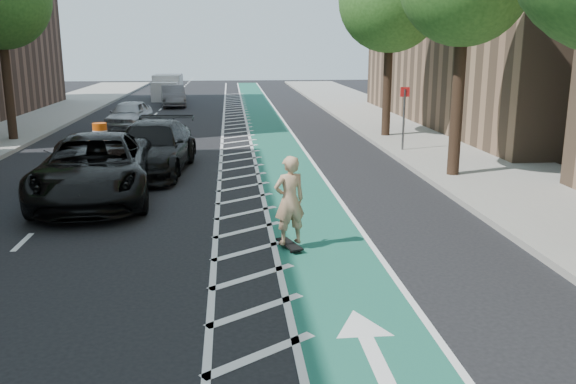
{
  "coord_description": "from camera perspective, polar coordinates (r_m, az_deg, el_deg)",
  "views": [
    {
      "loc": [
        1.17,
        -10.14,
        4.02
      ],
      "look_at": [
        2.3,
        1.8,
        1.1
      ],
      "focal_mm": 38.0,
      "sensor_mm": 36.0,
      "label": 1
    }
  ],
  "objects": [
    {
      "name": "car_grey",
      "position": [
        41.16,
        -10.7,
        8.82
      ],
      "size": [
        2.02,
        4.33,
        1.37
      ],
      "primitive_type": "imported",
      "rotation": [
        0.0,
        0.0,
        0.14
      ],
      "color": "#58575B",
      "rests_on": "ground"
    },
    {
      "name": "barrel_b",
      "position": [
        20.69,
        -18.32,
        3.09
      ],
      "size": [
        0.71,
        0.71,
        0.97
      ],
      "color": "#F3580C",
      "rests_on": "ground"
    },
    {
      "name": "barrel_a",
      "position": [
        20.1,
        -19.65,
        2.55
      ],
      "size": [
        0.64,
        0.64,
        0.88
      ],
      "color": "#E75A0C",
      "rests_on": "ground"
    },
    {
      "name": "car_silver",
      "position": [
        30.8,
        -14.63,
        7.03
      ],
      "size": [
        2.08,
        4.15,
        1.36
      ],
      "primitive_type": "imported",
      "rotation": [
        0.0,
        0.0,
        -0.12
      ],
      "color": "#A6A7AC",
      "rests_on": "ground"
    },
    {
      "name": "skateboard",
      "position": [
        12.31,
        0.13,
        -4.92
      ],
      "size": [
        0.5,
        0.89,
        0.12
      ],
      "rotation": [
        0.0,
        0.0,
        0.32
      ],
      "color": "black",
      "rests_on": "ground"
    },
    {
      "name": "bike_lane",
      "position": [
        20.62,
        -0.22,
        2.46
      ],
      "size": [
        2.0,
        90.0,
        0.01
      ],
      "primitive_type": "cube",
      "color": "#18564C",
      "rests_on": "ground"
    },
    {
      "name": "curb_right",
      "position": [
        21.35,
        10.68,
        2.82
      ],
      "size": [
        0.12,
        90.0,
        0.16
      ],
      "primitive_type": "cube",
      "color": "gray",
      "rests_on": "ground"
    },
    {
      "name": "barrel_c",
      "position": [
        25.43,
        -17.16,
        5.03
      ],
      "size": [
        0.71,
        0.71,
        0.97
      ],
      "color": "#D64E0B",
      "rests_on": "ground"
    },
    {
      "name": "buffer_strip",
      "position": [
        20.54,
        -4.39,
        2.38
      ],
      "size": [
        1.4,
        90.0,
        0.01
      ],
      "primitive_type": "cube",
      "color": "silver",
      "rests_on": "ground"
    },
    {
      "name": "ground",
      "position": [
        10.97,
        -11.27,
        -8.09
      ],
      "size": [
        120.0,
        120.0,
        0.0
      ],
      "primitive_type": "plane",
      "color": "black",
      "rests_on": "ground"
    },
    {
      "name": "skateboarder",
      "position": [
        12.05,
        0.13,
        -0.78
      ],
      "size": [
        0.76,
        0.61,
        1.79
      ],
      "primitive_type": "imported",
      "rotation": [
        0.0,
        0.0,
        3.46
      ],
      "color": "tan",
      "rests_on": "skateboard"
    },
    {
      "name": "suv_near",
      "position": [
        16.81,
        -17.59,
        2.17
      ],
      "size": [
        3.31,
        6.33,
        1.7
      ],
      "primitive_type": "imported",
      "rotation": [
        0.0,
        0.0,
        0.08
      ],
      "color": "black",
      "rests_on": "ground"
    },
    {
      "name": "sidewalk_right",
      "position": [
        22.15,
        16.79,
        2.84
      ],
      "size": [
        5.0,
        90.0,
        0.15
      ],
      "primitive_type": "cube",
      "color": "gray",
      "rests_on": "ground"
    },
    {
      "name": "tree_r_d",
      "position": [
        27.05,
        9.43,
        17.23
      ],
      "size": [
        4.2,
        4.2,
        7.9
      ],
      "color": "#382619",
      "rests_on": "ground"
    },
    {
      "name": "box_truck",
      "position": [
        46.53,
        -11.22,
        9.51
      ],
      "size": [
        2.03,
        4.35,
        1.8
      ],
      "rotation": [
        0.0,
        0.0,
        -0.02
      ],
      "color": "silver",
      "rests_on": "ground"
    },
    {
      "name": "suv_far",
      "position": [
        19.9,
        -12.6,
        4.05
      ],
      "size": [
        2.74,
        5.7,
        1.6
      ],
      "primitive_type": "imported",
      "rotation": [
        0.0,
        0.0,
        -0.09
      ],
      "color": "black",
      "rests_on": "ground"
    },
    {
      "name": "sign_post",
      "position": [
        23.21,
        10.78,
        6.85
      ],
      "size": [
        0.35,
        0.08,
        2.47
      ],
      "color": "#4C4C4C",
      "rests_on": "ground"
    }
  ]
}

